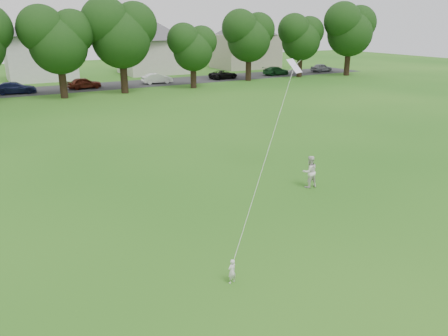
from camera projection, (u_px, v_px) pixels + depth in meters
ground at (261, 243)px, 15.60m from camera, size 160.00×160.00×0.00m
street at (56, 89)px, 50.22m from camera, size 90.00×7.00×0.01m
toddler at (232, 271)px, 13.10m from camera, size 0.32×0.25×0.80m
older_boy at (310, 172)px, 20.57m from camera, size 0.82×0.67×1.55m
kite at (271, 142)px, 17.08m from camera, size 4.40×4.09×11.73m
tree_row at (74, 32)px, 44.04m from camera, size 83.32×8.92×10.53m
parked_cars at (105, 82)px, 51.72m from camera, size 73.32×2.35×1.29m
house_row at (45, 40)px, 57.27m from camera, size 77.13×14.13×10.51m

